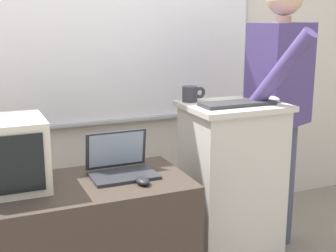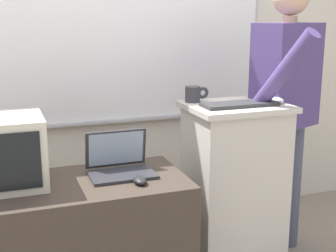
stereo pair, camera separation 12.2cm
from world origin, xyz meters
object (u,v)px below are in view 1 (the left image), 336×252
(person_presenter, at_px, (280,98))
(computer_mouse_by_keyboard, at_px, (273,99))
(crt_monitor, at_px, (6,154))
(coffee_mug, at_px, (191,94))
(laptop, at_px, (120,163))
(lectern_podium, at_px, (231,189))
(computer_mouse_by_laptop, at_px, (143,181))
(wireless_keyboard, at_px, (237,104))

(person_presenter, bearing_deg, computer_mouse_by_keyboard, -157.46)
(crt_monitor, relative_size, coffee_mug, 2.47)
(laptop, bearing_deg, lectern_podium, 8.27)
(laptop, distance_m, coffee_mug, 0.63)
(person_presenter, distance_m, coffee_mug, 0.60)
(person_presenter, bearing_deg, laptop, 169.58)
(lectern_podium, relative_size, laptop, 3.23)
(lectern_podium, height_order, crt_monitor, crt_monitor)
(computer_mouse_by_laptop, bearing_deg, crt_monitor, 161.92)
(computer_mouse_by_laptop, height_order, coffee_mug, coffee_mug)
(lectern_podium, height_order, person_presenter, person_presenter)
(lectern_podium, xyz_separation_m, crt_monitor, (-1.23, -0.10, 0.39))
(laptop, relative_size, crt_monitor, 0.91)
(lectern_podium, bearing_deg, crt_monitor, -175.56)
(wireless_keyboard, relative_size, computer_mouse_by_laptop, 4.19)
(computer_mouse_by_keyboard, xyz_separation_m, coffee_mug, (-0.42, 0.20, 0.03))
(wireless_keyboard, height_order, computer_mouse_by_laptop, wireless_keyboard)
(person_presenter, relative_size, wireless_keyboard, 4.13)
(wireless_keyboard, distance_m, computer_mouse_by_laptop, 0.74)
(computer_mouse_by_laptop, bearing_deg, computer_mouse_by_keyboard, 14.93)
(lectern_podium, height_order, laptop, lectern_podium)
(computer_mouse_by_keyboard, distance_m, coffee_mug, 0.47)
(wireless_keyboard, height_order, crt_monitor, crt_monitor)
(wireless_keyboard, distance_m, computer_mouse_by_keyboard, 0.24)
(lectern_podium, distance_m, laptop, 0.76)
(lectern_podium, xyz_separation_m, computer_mouse_by_laptop, (-0.65, -0.29, 0.24))
(computer_mouse_by_keyboard, relative_size, crt_monitor, 0.29)
(computer_mouse_by_keyboard, bearing_deg, coffee_mug, 154.85)
(lectern_podium, relative_size, computer_mouse_by_laptop, 10.28)
(person_presenter, distance_m, wireless_keyboard, 0.45)
(laptop, height_order, coffee_mug, coffee_mug)
(wireless_keyboard, bearing_deg, laptop, -176.13)
(lectern_podium, xyz_separation_m, person_presenter, (0.40, 0.12, 0.49))
(laptop, bearing_deg, crt_monitor, 179.31)
(laptop, relative_size, computer_mouse_by_laptop, 3.18)
(laptop, bearing_deg, computer_mouse_by_keyboard, 3.19)
(person_presenter, xyz_separation_m, crt_monitor, (-1.64, -0.22, -0.11))
(computer_mouse_by_laptop, xyz_separation_m, computer_mouse_by_keyboard, (0.88, 0.24, 0.29))
(laptop, xyz_separation_m, coffee_mug, (0.51, 0.25, 0.27))
(lectern_podium, xyz_separation_m, laptop, (-0.70, -0.10, 0.28))
(lectern_podium, distance_m, computer_mouse_by_laptop, 0.75)
(coffee_mug, bearing_deg, crt_monitor, -166.77)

